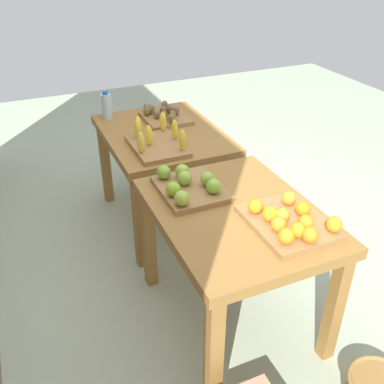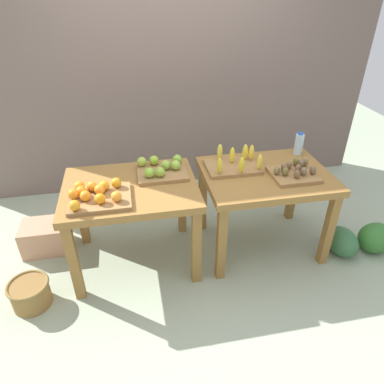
{
  "view_description": "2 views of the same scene",
  "coord_description": "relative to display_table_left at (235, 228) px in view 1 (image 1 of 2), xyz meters",
  "views": [
    {
      "loc": [
        -2.19,
        0.96,
        2.0
      ],
      "look_at": [
        -0.09,
        0.04,
        0.61
      ],
      "focal_mm": 40.89,
      "sensor_mm": 36.0,
      "label": 1
    },
    {
      "loc": [
        -0.53,
        -2.37,
        2.14
      ],
      "look_at": [
        -0.06,
        0.04,
        0.62
      ],
      "focal_mm": 32.63,
      "sensor_mm": 36.0,
      "label": 2
    }
  ],
  "objects": [
    {
      "name": "apple_bin",
      "position": [
        0.26,
        0.15,
        0.15
      ],
      "size": [
        0.41,
        0.34,
        0.11
      ],
      "color": "olive",
      "rests_on": "display_table_left"
    },
    {
      "name": "display_table_left",
      "position": [
        0.0,
        0.0,
        0.0
      ],
      "size": [
        1.04,
        0.8,
        0.75
      ],
      "color": "olive",
      "rests_on": "ground_plane"
    },
    {
      "name": "watermelon_pile",
      "position": [
        1.98,
        -0.27,
        -0.51
      ],
      "size": [
        0.63,
        0.36,
        0.28
      ],
      "color": "#33712C",
      "rests_on": "ground_plane"
    },
    {
      "name": "ground_plane",
      "position": [
        0.56,
        0.0,
        -0.64
      ],
      "size": [
        8.0,
        8.0,
        0.0
      ],
      "primitive_type": "plane",
      "color": "#A1AF93"
    },
    {
      "name": "banana_crate",
      "position": [
        0.88,
        0.12,
        0.15
      ],
      "size": [
        0.44,
        0.33,
        0.17
      ],
      "color": "olive",
      "rests_on": "display_table_right"
    },
    {
      "name": "display_table_right",
      "position": [
        1.12,
        0.0,
        0.0
      ],
      "size": [
        1.04,
        0.8,
        0.75
      ],
      "color": "olive",
      "rests_on": "ground_plane"
    },
    {
      "name": "water_bottle",
      "position": [
        1.53,
        0.29,
        0.21
      ],
      "size": [
        0.08,
        0.08,
        0.21
      ],
      "color": "silver",
      "rests_on": "display_table_right"
    },
    {
      "name": "orange_bin",
      "position": [
        -0.24,
        -0.16,
        0.15
      ],
      "size": [
        0.44,
        0.37,
        0.11
      ],
      "color": "olive",
      "rests_on": "display_table_left"
    },
    {
      "name": "kiwi_bin",
      "position": [
        1.32,
        -0.09,
        0.15
      ],
      "size": [
        0.36,
        0.32,
        0.1
      ],
      "color": "olive",
      "rests_on": "display_table_right"
    }
  ]
}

